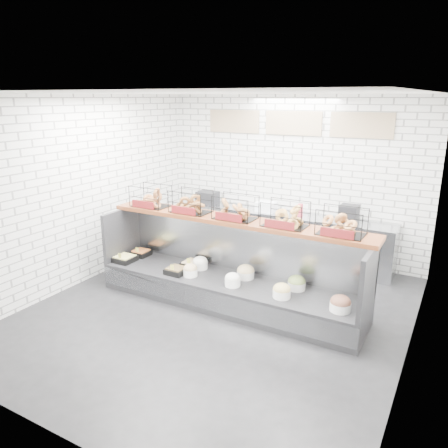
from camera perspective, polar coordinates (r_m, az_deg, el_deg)
The scene contains 5 objects.
ground at distance 6.36m, azimuth -0.85°, elevation -11.42°, with size 5.50×5.50×0.00m, color black.
room_shell at distance 6.22m, azimuth 1.88°, elevation 7.99°, with size 5.02×5.51×3.01m.
display_case at distance 6.48m, azimuth 0.71°, elevation -7.65°, with size 4.00×0.90×1.20m.
bagel_shelf at distance 6.28m, azimuth 1.43°, elevation 1.79°, with size 4.10×0.50×0.40m.
prep_counter at distance 8.21m, azimuth 7.62°, elevation -1.48°, with size 4.00×0.60×1.20m.
Camera 1 is at (2.84, -4.86, 2.96)m, focal length 35.00 mm.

